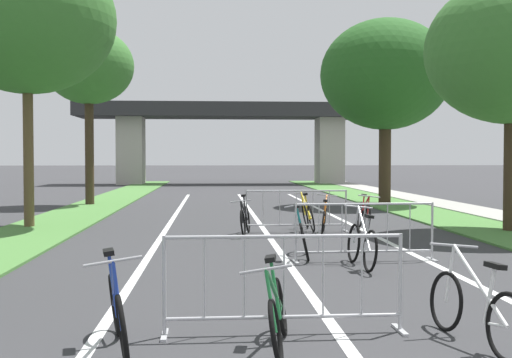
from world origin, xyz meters
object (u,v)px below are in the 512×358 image
(bicycle_blue_1, at_px, (118,312))
(tree_right_maple_mid, at_px, (385,75))
(bicycle_red_2, at_px, (364,215))
(bicycle_silver_7, at_px, (362,245))
(bicycle_yellow_4, at_px, (308,215))
(bicycle_green_5, at_px, (278,314))
(bicycle_orange_8, at_px, (324,219))
(bicycle_black_3, at_px, (245,220))
(tree_left_oak_mid, at_px, (27,19))
(bicycle_teal_0, at_px, (303,237))
(crowd_barrier_third, at_px, (296,211))
(crowd_barrier_second, at_px, (365,232))
(crowd_barrier_nearest, at_px, (284,284))
(tree_left_oak_near, at_px, (89,67))
(bicycle_white_6, at_px, (475,309))

(bicycle_blue_1, bearing_deg, tree_right_maple_mid, -124.79)
(bicycle_blue_1, xyz_separation_m, bicycle_red_2, (4.79, 9.99, 0.01))
(bicycle_silver_7, bearing_deg, bicycle_yellow_4, 88.06)
(bicycle_green_5, bearing_deg, bicycle_orange_8, -94.09)
(bicycle_yellow_4, bearing_deg, bicycle_black_3, -152.23)
(tree_left_oak_mid, xyz_separation_m, tree_right_maple_mid, (11.58, 7.60, -0.38))
(bicycle_orange_8, bearing_deg, bicycle_blue_1, -99.41)
(bicycle_teal_0, xyz_separation_m, bicycle_orange_8, (1.03, 3.64, -0.03))
(crowd_barrier_third, bearing_deg, crowd_barrier_second, -82.22)
(crowd_barrier_second, relative_size, crowd_barrier_third, 1.00)
(bicycle_yellow_4, bearing_deg, bicycle_blue_1, -108.82)
(crowd_barrier_nearest, distance_m, bicycle_silver_7, 4.36)
(crowd_barrier_nearest, bearing_deg, bicycle_blue_1, -164.50)
(tree_left_oak_near, relative_size, bicycle_black_3, 4.23)
(bicycle_red_2, height_order, bicycle_orange_8, bicycle_orange_8)
(tree_left_oak_near, height_order, crowd_barrier_third, tree_left_oak_near)
(bicycle_yellow_4, xyz_separation_m, bicycle_orange_8, (0.29, -0.77, -0.03))
(crowd_barrier_nearest, relative_size, bicycle_silver_7, 1.53)
(crowd_barrier_nearest, height_order, bicycle_green_5, crowd_barrier_nearest)
(tree_right_maple_mid, height_order, bicycle_white_6, tree_right_maple_mid)
(bicycle_black_3, bearing_deg, tree_left_oak_near, -51.40)
(tree_left_oak_mid, relative_size, bicycle_red_2, 4.36)
(bicycle_teal_0, xyz_separation_m, bicycle_silver_7, (0.84, -1.14, -0.00))
(tree_left_oak_mid, distance_m, bicycle_orange_8, 9.27)
(bicycle_teal_0, xyz_separation_m, bicycle_black_3, (-0.90, 3.53, -0.02))
(bicycle_black_3, height_order, bicycle_orange_8, bicycle_black_3)
(crowd_barrier_nearest, xyz_separation_m, bicycle_red_2, (3.13, 9.53, -0.14))
(crowd_barrier_second, bearing_deg, tree_left_oak_mid, 141.72)
(tree_left_oak_near, height_order, bicycle_white_6, tree_left_oak_near)
(bicycle_green_5, bearing_deg, bicycle_white_6, -171.04)
(crowd_barrier_third, xyz_separation_m, bicycle_yellow_4, (0.34, 0.38, -0.14))
(tree_right_maple_mid, height_order, bicycle_teal_0, tree_right_maple_mid)
(bicycle_white_6, bearing_deg, bicycle_yellow_4, 81.60)
(crowd_barrier_second, height_order, bicycle_black_3, crowd_barrier_second)
(tree_left_oak_mid, bearing_deg, crowd_barrier_third, -11.17)
(bicycle_blue_1, relative_size, bicycle_silver_7, 0.99)
(tree_right_maple_mid, bearing_deg, bicycle_teal_0, -111.37)
(tree_left_oak_near, distance_m, bicycle_teal_0, 15.68)
(bicycle_teal_0, relative_size, bicycle_yellow_4, 1.04)
(bicycle_black_3, height_order, bicycle_green_5, bicycle_black_3)
(bicycle_blue_1, bearing_deg, bicycle_yellow_4, -120.81)
(crowd_barrier_nearest, distance_m, bicycle_black_3, 8.65)
(tree_left_oak_mid, xyz_separation_m, bicycle_green_5, (5.44, -11.06, -5.12))
(bicycle_yellow_4, bearing_deg, crowd_barrier_third, -132.38)
(crowd_barrier_third, height_order, bicycle_white_6, crowd_barrier_third)
(crowd_barrier_second, xyz_separation_m, bicycle_green_5, (-2.08, -5.12, -0.18))
(crowd_barrier_nearest, distance_m, bicycle_blue_1, 1.73)
(tree_left_oak_mid, xyz_separation_m, crowd_barrier_nearest, (5.56, -10.52, -4.94))
(tree_left_oak_near, xyz_separation_m, crowd_barrier_third, (6.84, -9.38, -4.82))
(crowd_barrier_third, relative_size, bicycle_green_5, 1.59)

